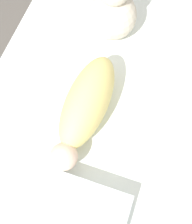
{
  "coord_description": "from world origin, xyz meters",
  "views": [
    {
      "loc": [
        0.45,
        0.12,
        1.4
      ],
      "look_at": [
        -0.02,
        -0.04,
        0.29
      ],
      "focal_mm": 50.0,
      "sensor_mm": 36.0,
      "label": 1
    }
  ],
  "objects": [
    {
      "name": "bed_mattress",
      "position": [
        0.0,
        0.0,
        0.12
      ],
      "size": [
        1.5,
        1.06,
        0.24
      ],
      "color": "white",
      "rests_on": "ground_plane"
    },
    {
      "name": "swaddled_baby",
      "position": [
        -0.01,
        -0.08,
        0.33
      ],
      "size": [
        0.49,
        0.18,
        0.18
      ],
      "rotation": [
        0.0,
        0.0,
        6.25
      ],
      "color": "#EFDB7F",
      "rests_on": "bed_mattress"
    },
    {
      "name": "ground_plane",
      "position": [
        0.0,
        0.0,
        0.0
      ],
      "size": [
        12.0,
        12.0,
        0.0
      ],
      "primitive_type": "plane",
      "color": "#514C47"
    },
    {
      "name": "bunny_plush",
      "position": [
        -0.45,
        -0.11,
        0.37
      ],
      "size": [
        0.21,
        0.21,
        0.39
      ],
      "color": "beige",
      "rests_on": "bed_mattress"
    }
  ]
}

